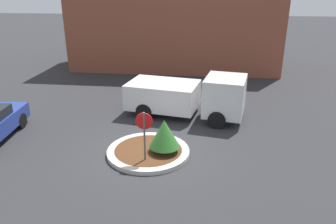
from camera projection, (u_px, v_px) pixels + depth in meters
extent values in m
plane|color=#2D2D30|center=(148.00, 154.00, 13.00)|extent=(120.00, 120.00, 0.00)
cylinder|color=#BCB7AD|center=(148.00, 152.00, 12.97)|extent=(3.26, 3.26, 0.17)
cylinder|color=#4C2D19|center=(148.00, 152.00, 12.97)|extent=(2.68, 2.68, 0.17)
cylinder|color=#4C4C51|center=(145.00, 139.00, 11.91)|extent=(0.07, 0.07, 2.06)
cylinder|color=#B71414|center=(144.00, 121.00, 11.65)|extent=(0.63, 0.03, 0.63)
cylinder|color=brown|center=(164.00, 149.00, 12.77)|extent=(0.08, 0.08, 0.23)
cone|color=#2D6B28|center=(164.00, 133.00, 12.52)|extent=(1.19, 1.19, 1.09)
cube|color=silver|center=(225.00, 96.00, 15.72)|extent=(2.21, 2.49, 1.79)
cube|color=silver|center=(163.00, 95.00, 16.66)|extent=(3.82, 2.89, 1.27)
cube|color=black|center=(239.00, 91.00, 15.43)|extent=(0.39, 1.94, 0.63)
cylinder|color=black|center=(223.00, 105.00, 17.03)|extent=(0.86, 0.40, 0.82)
cylinder|color=black|center=(217.00, 120.00, 15.14)|extent=(0.86, 0.40, 0.82)
cylinder|color=black|center=(158.00, 98.00, 18.00)|extent=(0.86, 0.40, 0.82)
cylinder|color=black|center=(144.00, 112.00, 16.11)|extent=(0.86, 0.40, 0.82)
cube|color=brown|center=(175.00, 19.00, 25.32)|extent=(15.56, 6.00, 7.42)
cylinder|color=black|center=(22.00, 121.00, 15.21)|extent=(0.25, 0.71, 0.70)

